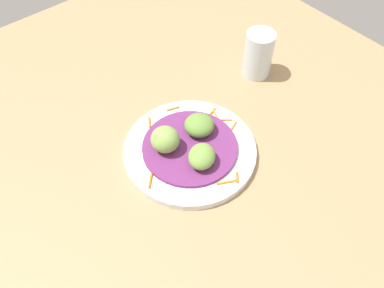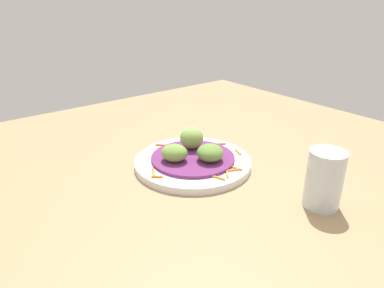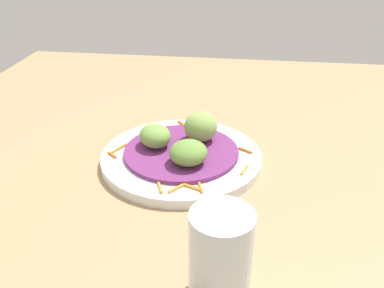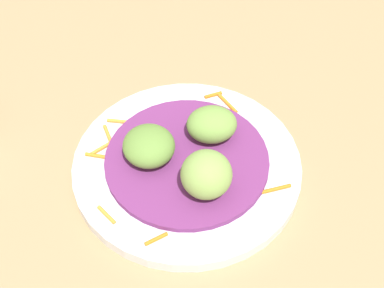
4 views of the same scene
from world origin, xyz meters
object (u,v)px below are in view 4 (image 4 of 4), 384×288
at_px(main_plate, 189,167).
at_px(guac_scoop_right, 206,174).
at_px(guac_scoop_left, 212,124).
at_px(guac_scoop_center, 149,146).

xyz_separation_m(main_plate, guac_scoop_right, (-0.03, 0.03, 0.04)).
xyz_separation_m(guac_scoop_left, guac_scoop_center, (0.04, 0.06, -0.00)).
xyz_separation_m(main_plate, guac_scoop_left, (-0.01, -0.04, 0.03)).
distance_m(main_plate, guac_scoop_center, 0.05).
bearing_deg(guac_scoop_center, guac_scoop_left, -127.17).
bearing_deg(guac_scoop_right, guac_scoop_center, -7.17).
height_order(main_plate, guac_scoop_left, guac_scoop_left).
bearing_deg(main_plate, guac_scoop_left, -97.17).
height_order(guac_scoop_left, guac_scoop_right, guac_scoop_right).
relative_size(main_plate, guac_scoop_center, 4.39).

